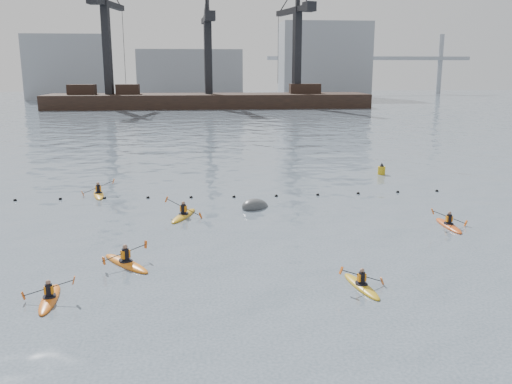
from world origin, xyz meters
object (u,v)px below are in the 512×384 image
Objects in this scene: kayaker_0 at (50,298)px; kayaker_3 at (184,215)px; mooring_buoy at (255,207)px; kayaker_5 at (99,194)px; kayaker_4 at (449,225)px; kayaker_1 at (361,285)px; kayaker_2 at (126,262)px; nav_buoy at (381,170)px.

kayaker_3 reaches higher than kayaker_0.
kayaker_3 is 4.93m from mooring_buoy.
kayaker_4 is at bearing -37.77° from kayaker_5.
mooring_buoy is (-3.19, 13.55, -0.09)m from kayaker_1.
kayaker_4 reaches higher than kayaker_2.
kayaker_1 is 11.08m from kayaker_4.
kayaker_0 is at bearing -162.57° from kayaker_2.
kayaker_1 is 14.05m from kayaker_3.
kayaker_0 is 12.77m from kayaker_3.
mooring_buoy is 2.02× the size of nav_buoy.
kayaker_3 is (2.35, 8.11, -0.00)m from kayaker_2.
kayaker_2 is at bearing 52.54° from kayaker_0.
mooring_buoy is at bearing -35.59° from kayaker_5.
nav_buoy is at bearing 7.54° from kayaker_2.
kayaker_0 is 0.96× the size of kayaker_4.
kayaker_4 is (15.24, -3.54, -0.01)m from kayaker_3.
mooring_buoy is 15.54m from nav_buoy.
kayaker_0 is 31.84m from nav_buoy.
kayaker_1 is 25.20m from nav_buoy.
kayaker_0 is 4.45m from kayaker_2.
mooring_buoy is at bearing -26.27° from kayaker_4.
kayaker_3 is at bearing 63.59° from kayaker_0.
kayaker_5 is (-1.49, 18.15, 0.01)m from kayaker_0.
kayaker_2 is (2.43, 3.73, 0.01)m from kayaker_0.
kayaker_5 is 3.01× the size of nav_buoy.
kayaker_1 is at bearing -76.76° from mooring_buoy.
kayaker_3 is 1.09× the size of kayaker_4.
kayaker_2 is at bearing -124.88° from mooring_buoy.
kayaker_0 is 18.21m from kayaker_5.
kayaker_1 is 0.88× the size of kayaker_3.
mooring_buoy is at bearing 15.59° from kayaker_2.
kayaker_3 is at bearing -12.61° from kayaker_4.
kayaker_3 reaches higher than kayaker_5.
kayaker_0 is 0.88× the size of kayaker_5.
mooring_buoy is at bearing 92.12° from kayaker_1.
kayaker_3 is 1.49× the size of mooring_buoy.
kayaker_3 is 1.00× the size of kayaker_5.
nav_buoy is (21.11, 23.82, 0.26)m from kayaker_0.
kayaker_1 is 0.95× the size of kayaker_4.
kayaker_1 is 10.74m from kayaker_2.
kayaker_3 is 20.26m from nav_buoy.
kayaker_4 is 0.92× the size of kayaker_5.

